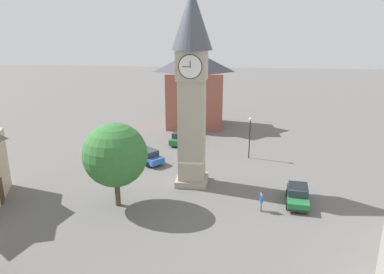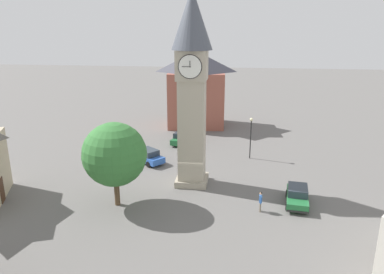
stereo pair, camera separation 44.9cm
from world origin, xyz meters
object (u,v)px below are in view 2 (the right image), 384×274
object	(u,v)px
building_corner_back	(196,88)
lamp_post	(251,131)
clock_tower	(192,74)
tree	(115,154)
pedestrian	(261,200)
car_blue_kerb	(297,196)
car_silver_kerb	(182,138)
car_red_corner	(148,156)

from	to	relation	value
building_corner_back	lamp_post	size ratio (longest dim) A/B	2.32
building_corner_back	clock_tower	bearing A→B (deg)	95.64
tree	lamp_post	bearing A→B (deg)	-131.33
clock_tower	tree	world-z (taller)	clock_tower
pedestrian	tree	distance (m)	12.23
pedestrian	building_corner_back	xyz separation A→B (m)	(8.22, -25.91, 4.53)
clock_tower	tree	size ratio (longest dim) A/B	2.50
car_blue_kerb	tree	xyz separation A→B (m)	(14.85, 1.98, 3.68)
car_blue_kerb	clock_tower	bearing A→B (deg)	-18.84
car_silver_kerb	building_corner_back	xyz separation A→B (m)	(-0.68, -9.14, 4.77)
clock_tower	car_red_corner	distance (m)	11.97
car_silver_kerb	tree	xyz separation A→B (m)	(2.84, 17.08, 3.68)
car_silver_kerb	lamp_post	distance (m)	9.71
clock_tower	pedestrian	xyz separation A→B (m)	(-6.14, 4.84, -9.25)
clock_tower	car_red_corner	size ratio (longest dim) A/B	4.13
car_silver_kerb	car_red_corner	size ratio (longest dim) A/B	1.03
car_blue_kerb	car_silver_kerb	xyz separation A→B (m)	(12.01, -15.09, 0.00)
car_blue_kerb	car_red_corner	bearing A→B (deg)	-28.40
car_silver_kerb	building_corner_back	size ratio (longest dim) A/B	0.40
clock_tower	lamp_post	bearing A→B (deg)	-126.37
tree	lamp_post	xyz separation A→B (m)	(-11.18, -12.72, -1.28)
car_blue_kerb	building_corner_back	world-z (taller)	building_corner_back
clock_tower	building_corner_back	bearing A→B (deg)	-84.36
car_blue_kerb	car_red_corner	xyz separation A→B (m)	(14.72, -7.96, 0.00)
car_silver_kerb	lamp_post	bearing A→B (deg)	152.41
car_silver_kerb	pedestrian	size ratio (longest dim) A/B	2.60
clock_tower	building_corner_back	xyz separation A→B (m)	(2.08, -21.07, -4.72)
clock_tower	lamp_post	world-z (taller)	clock_tower
clock_tower	car_blue_kerb	distance (m)	13.63
car_silver_kerb	building_corner_back	world-z (taller)	building_corner_back
clock_tower	pedestrian	size ratio (longest dim) A/B	10.42
car_red_corner	building_corner_back	xyz separation A→B (m)	(-3.39, -16.27, 4.77)
car_blue_kerb	tree	bearing A→B (deg)	7.61
car_red_corner	tree	xyz separation A→B (m)	(0.13, 9.95, 3.68)
car_red_corner	lamp_post	size ratio (longest dim) A/B	0.91
tree	lamp_post	world-z (taller)	tree
car_red_corner	tree	distance (m)	10.60
building_corner_back	pedestrian	bearing A→B (deg)	107.60
car_silver_kerb	tree	world-z (taller)	tree
clock_tower	car_silver_kerb	world-z (taller)	clock_tower
car_silver_kerb	car_blue_kerb	bearing A→B (deg)	128.51
car_red_corner	clock_tower	bearing A→B (deg)	138.72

